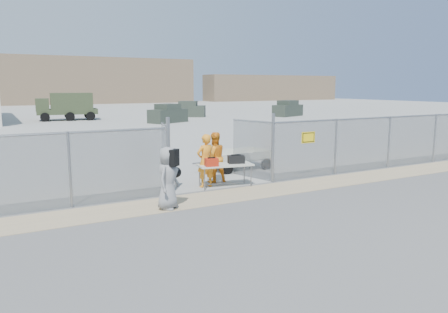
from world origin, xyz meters
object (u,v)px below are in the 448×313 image
security_worker_right (214,157)px  utility_trailer (237,159)px  security_worker_left (205,161)px  folding_table (225,175)px  visitor (168,178)px

security_worker_right → utility_trailer: size_ratio=0.53×
security_worker_left → utility_trailer: bearing=-146.9°
folding_table → security_worker_right: security_worker_right is taller
folding_table → utility_trailer: 3.32m
security_worker_right → visitor: 3.70m
visitor → utility_trailer: 6.43m
security_worker_right → utility_trailer: (2.03, 1.80, -0.50)m
security_worker_right → folding_table: bearing=91.7°
security_worker_left → security_worker_right: 0.83m
security_worker_right → utility_trailer: security_worker_right is taller
security_worker_left → visitor: 2.87m
security_worker_left → visitor: size_ratio=1.03×
security_worker_left → folding_table: bearing=147.4°
folding_table → security_worker_left: size_ratio=1.02×
folding_table → visitor: 3.24m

